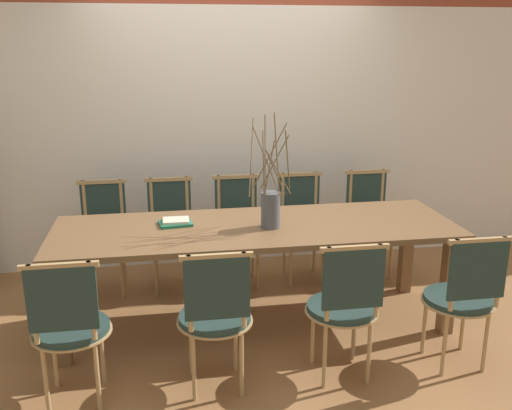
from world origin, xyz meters
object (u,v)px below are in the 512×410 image
at_px(dining_table, 256,237).
at_px(book_stack, 176,222).
at_px(chair_far_center, 238,226).
at_px(vase_centerpiece, 271,207).
at_px(chair_near_center, 344,303).

xyz_separation_m(dining_table, book_stack, (-0.56, 0.12, 0.11)).
distance_m(chair_far_center, vase_centerpiece, 0.94).
xyz_separation_m(chair_near_center, vase_centerpiece, (-0.31, 0.73, 0.40)).
height_order(chair_near_center, chair_far_center, same).
bearing_deg(chair_near_center, vase_centerpiece, 112.93).
distance_m(chair_near_center, book_stack, 1.34).
distance_m(dining_table, chair_far_center, 0.80).
relative_size(dining_table, chair_far_center, 3.10).
relative_size(vase_centerpiece, book_stack, 3.29).
xyz_separation_m(vase_centerpiece, book_stack, (-0.65, 0.17, -0.13)).
distance_m(dining_table, chair_near_center, 0.90).
xyz_separation_m(dining_table, chair_far_center, (-0.02, 0.78, -0.17)).
xyz_separation_m(dining_table, vase_centerpiece, (0.09, -0.05, 0.24)).
height_order(chair_near_center, vase_centerpiece, vase_centerpiece).
height_order(chair_far_center, book_stack, chair_far_center).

